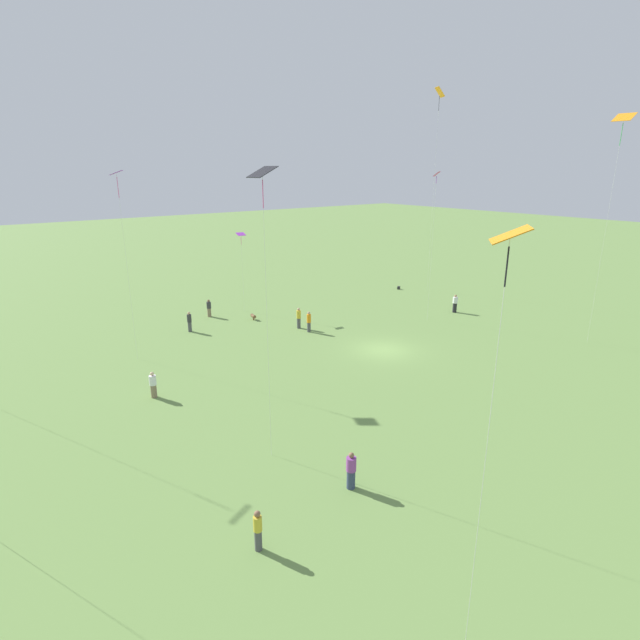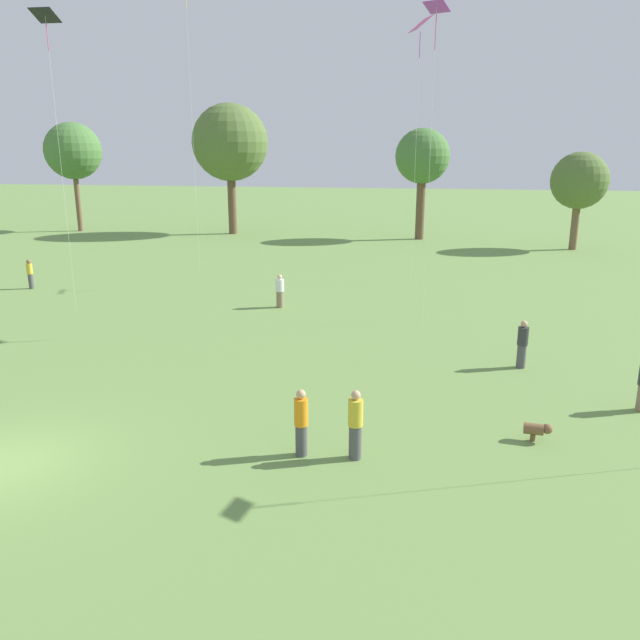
# 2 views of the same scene
# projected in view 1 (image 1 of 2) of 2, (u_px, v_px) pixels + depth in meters

# --- Properties ---
(ground_plane) EXTENTS (240.00, 240.00, 0.00)m
(ground_plane) POSITION_uv_depth(u_px,v_px,m) (384.00, 350.00, 38.33)
(ground_plane) COLOR #6B8E47
(person_0) EXTENTS (0.50, 0.50, 1.79)m
(person_0) POSITION_uv_depth(u_px,v_px,m) (309.00, 322.00, 42.34)
(person_0) COLOR #4C4C51
(person_0) RESTS_ON ground_plane
(person_1) EXTENTS (0.53, 0.53, 1.83)m
(person_1) POSITION_uv_depth(u_px,v_px,m) (299.00, 318.00, 43.31)
(person_1) COLOR #4C4C51
(person_1) RESTS_ON ground_plane
(person_2) EXTENTS (0.43, 0.43, 1.67)m
(person_2) POSITION_uv_depth(u_px,v_px,m) (258.00, 530.00, 18.03)
(person_2) COLOR #4C4C51
(person_2) RESTS_ON ground_plane
(person_3) EXTENTS (0.50, 0.50, 1.66)m
(person_3) POSITION_uv_depth(u_px,v_px,m) (209.00, 308.00, 46.73)
(person_3) COLOR #847056
(person_3) RESTS_ON ground_plane
(person_4) EXTENTS (0.58, 0.58, 1.66)m
(person_4) POSITION_uv_depth(u_px,v_px,m) (153.00, 385.00, 30.20)
(person_4) COLOR #847056
(person_4) RESTS_ON ground_plane
(person_5) EXTENTS (0.57, 0.57, 1.74)m
(person_5) POSITION_uv_depth(u_px,v_px,m) (351.00, 471.00, 21.56)
(person_5) COLOR #333D5B
(person_5) RESTS_ON ground_plane
(person_6) EXTENTS (0.62, 0.62, 1.75)m
(person_6) POSITION_uv_depth(u_px,v_px,m) (455.00, 304.00, 48.13)
(person_6) COLOR #232328
(person_6) RESTS_ON ground_plane
(person_7) EXTENTS (0.49, 0.49, 1.75)m
(person_7) POSITION_uv_depth(u_px,v_px,m) (189.00, 322.00, 42.41)
(person_7) COLOR #4C4C51
(person_7) RESTS_ON ground_plane
(kite_1) EXTENTS (1.33, 1.19, 17.18)m
(kite_1) POSITION_uv_depth(u_px,v_px,m) (623.00, 125.00, 35.53)
(kite_1) COLOR orange
(kite_1) RESTS_ON ground_plane
(kite_2) EXTENTS (1.10, 1.11, 12.27)m
(kite_2) POSITION_uv_depth(u_px,v_px,m) (507.00, 263.00, 10.34)
(kite_2) COLOR orange
(kite_2) RESTS_ON ground_plane
(kite_4) EXTENTS (1.15, 1.12, 13.28)m
(kite_4) POSITION_uv_depth(u_px,v_px,m) (117.00, 182.00, 32.92)
(kite_4) COLOR purple
(kite_4) RESTS_ON ground_plane
(kite_5) EXTENTS (1.40, 1.23, 21.33)m
(kite_5) POSITION_uv_depth(u_px,v_px,m) (439.00, 101.00, 51.16)
(kite_5) COLOR orange
(kite_5) RESTS_ON ground_plane
(kite_6) EXTENTS (1.07, 0.99, 13.48)m
(kite_6) POSITION_uv_depth(u_px,v_px,m) (263.00, 184.00, 20.60)
(kite_6) COLOR black
(kite_6) RESTS_ON ground_plane
(kite_7) EXTENTS (0.86, 0.88, 7.61)m
(kite_7) POSITION_uv_depth(u_px,v_px,m) (241.00, 237.00, 46.65)
(kite_7) COLOR purple
(kite_7) RESTS_ON ground_plane
(kite_9) EXTENTS (0.75, 0.81, 13.13)m
(kite_9) POSITION_uv_depth(u_px,v_px,m) (436.00, 186.00, 42.64)
(kite_9) COLOR #E54C99
(kite_9) RESTS_ON ground_plane
(dog_0) EXTENTS (0.75, 0.35, 0.53)m
(dog_0) POSITION_uv_depth(u_px,v_px,m) (253.00, 316.00, 45.91)
(dog_0) COLOR brown
(dog_0) RESTS_ON ground_plane
(picnic_bag_0) EXTENTS (0.36, 0.39, 0.34)m
(picnic_bag_0) POSITION_uv_depth(u_px,v_px,m) (399.00, 288.00, 57.50)
(picnic_bag_0) COLOR #262628
(picnic_bag_0) RESTS_ON ground_plane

